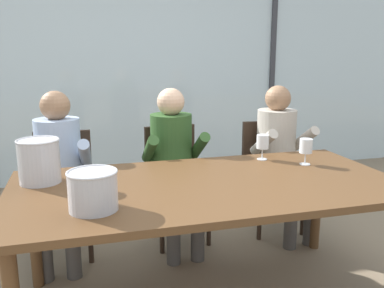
{
  "coord_description": "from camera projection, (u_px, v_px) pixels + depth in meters",
  "views": [
    {
      "loc": [
        -0.69,
        -2.14,
        1.49
      ],
      "look_at": [
        0.0,
        0.35,
        0.9
      ],
      "focal_mm": 38.48,
      "sensor_mm": 36.0,
      "label": 1
    }
  ],
  "objects": [
    {
      "name": "ice_bucket_primary",
      "position": [
        93.0,
        190.0,
        1.93
      ],
      "size": [
        0.24,
        0.24,
        0.19
      ],
      "color": "#B7B7BC",
      "rests_on": "dining_table"
    },
    {
      "name": "chair_near_curtain",
      "position": [
        63.0,
        182.0,
        3.09
      ],
      "size": [
        0.47,
        0.47,
        0.9
      ],
      "rotation": [
        0.0,
        0.0,
        -0.07
      ],
      "color": "#332319",
      "rests_on": "ground"
    },
    {
      "name": "chair_center",
      "position": [
        269.0,
        166.0,
        3.53
      ],
      "size": [
        0.46,
        0.46,
        0.9
      ],
      "rotation": [
        0.0,
        0.0,
        -0.05
      ],
      "color": "#332319",
      "rests_on": "ground"
    },
    {
      "name": "ground",
      "position": [
        172.0,
        232.0,
        3.46
      ],
      "size": [
        14.0,
        14.0,
        0.0
      ],
      "primitive_type": "plane",
      "color": "#847056"
    },
    {
      "name": "window_mullion_right",
      "position": [
        272.0,
        67.0,
        5.14
      ],
      "size": [
        0.06,
        0.06,
        2.6
      ],
      "primitive_type": "cube",
      "color": "#38383D",
      "rests_on": "ground"
    },
    {
      "name": "window_glass_panel",
      "position": [
        139.0,
        68.0,
        4.73
      ],
      "size": [
        7.42,
        0.03,
        2.6
      ],
      "primitive_type": "cube",
      "color": "silver",
      "rests_on": "ground"
    },
    {
      "name": "wine_glass_by_left_taster",
      "position": [
        306.0,
        146.0,
        2.7
      ],
      "size": [
        0.08,
        0.08,
        0.17
      ],
      "color": "silver",
      "rests_on": "dining_table"
    },
    {
      "name": "ice_bucket_secondary",
      "position": [
        39.0,
        160.0,
        2.33
      ],
      "size": [
        0.24,
        0.24,
        0.25
      ],
      "color": "#B7B7BC",
      "rests_on": "dining_table"
    },
    {
      "name": "chair_left_of_center",
      "position": [
        174.0,
        173.0,
        3.32
      ],
      "size": [
        0.48,
        0.48,
        0.9
      ],
      "rotation": [
        0.0,
        0.0,
        0.08
      ],
      "color": "#332319",
      "rests_on": "ground"
    },
    {
      "name": "tasting_bowl",
      "position": [
        103.0,
        190.0,
        2.15
      ],
      "size": [
        0.13,
        0.13,
        0.05
      ],
      "primitive_type": "cylinder",
      "color": "silver",
      "rests_on": "dining_table"
    },
    {
      "name": "person_beige_jumper",
      "position": [
        281.0,
        150.0,
        3.36
      ],
      "size": [
        0.49,
        0.63,
        1.22
      ],
      "rotation": [
        0.0,
        0.0,
        0.09
      ],
      "color": "#B7AD9E",
      "rests_on": "ground"
    },
    {
      "name": "hillside_vineyard",
      "position": [
        115.0,
        84.0,
        7.89
      ],
      "size": [
        13.42,
        2.4,
        1.76
      ],
      "primitive_type": "cube",
      "color": "#386633",
      "rests_on": "ground"
    },
    {
      "name": "person_pale_blue_shirt",
      "position": [
        58.0,
        165.0,
        2.91
      ],
      "size": [
        0.48,
        0.62,
        1.22
      ],
      "rotation": [
        0.0,
        0.0,
        -0.05
      ],
      "color": "#9EB2D1",
      "rests_on": "ground"
    },
    {
      "name": "wine_glass_near_bucket",
      "position": [
        263.0,
        143.0,
        2.83
      ],
      "size": [
        0.08,
        0.08,
        0.17
      ],
      "color": "silver",
      "rests_on": "dining_table"
    },
    {
      "name": "dining_table",
      "position": [
        208.0,
        194.0,
        2.37
      ],
      "size": [
        2.22,
        1.09,
        0.75
      ],
      "color": "brown",
      "rests_on": "ground"
    },
    {
      "name": "person_olive_shirt",
      "position": [
        174.0,
        157.0,
        3.13
      ],
      "size": [
        0.47,
        0.62,
        1.22
      ],
      "rotation": [
        0.0,
        0.0,
        0.02
      ],
      "color": "#2D5123",
      "rests_on": "ground"
    }
  ]
}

